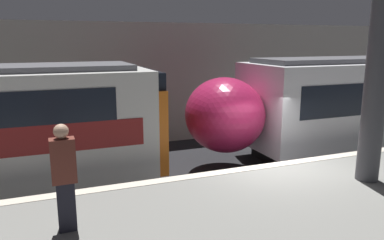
# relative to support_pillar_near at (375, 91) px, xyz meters

# --- Properties ---
(ground_plane) EXTENTS (120.00, 120.00, 0.00)m
(ground_plane) POSITION_rel_support_pillar_near_xyz_m (-1.30, 1.72, -3.03)
(ground_plane) COLOR black
(platform) EXTENTS (40.00, 5.13, 1.07)m
(platform) POSITION_rel_support_pillar_near_xyz_m (-1.30, -0.84, -2.50)
(platform) COLOR slate
(platform) RESTS_ON ground
(station_rear_barrier) EXTENTS (50.00, 0.15, 4.75)m
(station_rear_barrier) POSITION_rel_support_pillar_near_xyz_m (-1.30, 8.39, -0.65)
(station_rear_barrier) COLOR #9E998E
(station_rear_barrier) RESTS_ON ground
(support_pillar_near) EXTENTS (0.48, 0.48, 3.94)m
(support_pillar_near) POSITION_rel_support_pillar_near_xyz_m (0.00, 0.00, 0.00)
(support_pillar_near) COLOR #47474C
(support_pillar_near) RESTS_ON platform
(person_walking) EXTENTS (0.38, 0.24, 1.76)m
(person_walking) POSITION_rel_support_pillar_near_xyz_m (-6.29, 0.06, -1.03)
(person_walking) COLOR black
(person_walking) RESTS_ON platform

